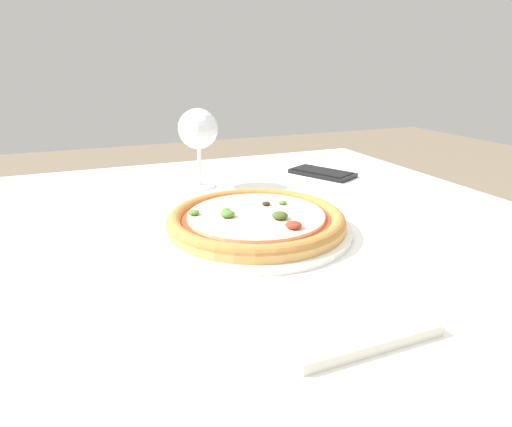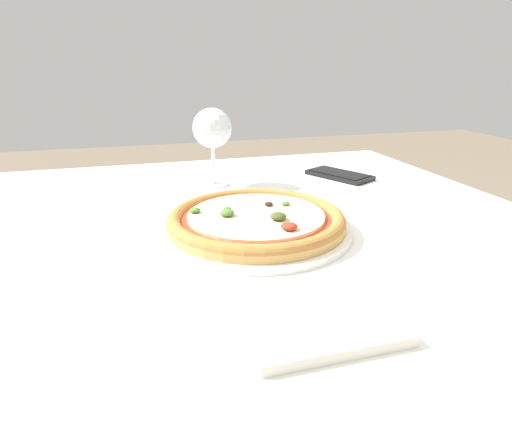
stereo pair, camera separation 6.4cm
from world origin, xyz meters
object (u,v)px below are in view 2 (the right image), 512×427
(wine_glass_far_right, at_px, (212,130))
(cell_phone, at_px, (339,175))
(pizza_plate, at_px, (256,221))
(dining_table, at_px, (135,291))

(wine_glass_far_right, bearing_deg, cell_phone, -2.47)
(pizza_plate, relative_size, cell_phone, 1.81)
(cell_phone, bearing_deg, wine_glass_far_right, 177.53)
(dining_table, bearing_deg, wine_glass_far_right, 55.39)
(wine_glass_far_right, xyz_separation_m, cell_phone, (0.28, -0.01, -0.11))
(dining_table, bearing_deg, pizza_plate, -7.66)
(dining_table, xyz_separation_m, cell_phone, (0.46, 0.24, 0.09))
(pizza_plate, bearing_deg, dining_table, 172.34)
(cell_phone, bearing_deg, dining_table, -152.39)
(dining_table, xyz_separation_m, pizza_plate, (0.19, -0.03, 0.10))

